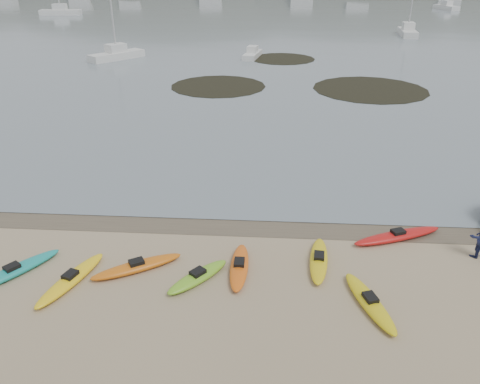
{
  "coord_description": "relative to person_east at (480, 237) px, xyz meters",
  "views": [
    {
      "loc": [
        1.28,
        -18.92,
        10.85
      ],
      "look_at": [
        0.0,
        0.0,
        1.5
      ],
      "focal_mm": 35.0,
      "sensor_mm": 36.0,
      "label": 1
    }
  ],
  "objects": [
    {
      "name": "ground",
      "position": [
        -9.85,
        2.23,
        -0.92
      ],
      "size": [
        600.0,
        600.0,
        0.0
      ],
      "primitive_type": "plane",
      "color": "tan",
      "rests_on": "ground"
    },
    {
      "name": "wet_sand",
      "position": [
        -9.85,
        1.93,
        -0.91
      ],
      "size": [
        60.0,
        60.0,
        0.0
      ],
      "primitive_type": "plane",
      "color": "brown",
      "rests_on": "ground"
    },
    {
      "name": "kayaks",
      "position": [
        -10.19,
        -1.79,
        -0.75
      ],
      "size": [
        23.09,
        7.47,
        0.34
      ],
      "color": "orange",
      "rests_on": "ground"
    },
    {
      "name": "person_east",
      "position": [
        0.0,
        0.0,
        0.0
      ],
      "size": [
        1.03,
        0.88,
        1.83
      ],
      "primitive_type": "imported",
      "rotation": [
        0.0,
        0.0,
        3.38
      ],
      "color": "#1B224F",
      "rests_on": "ground"
    },
    {
      "name": "kelp_mats",
      "position": [
        -5.85,
        31.7,
        -0.89
      ],
      "size": [
        24.41,
        24.34,
        0.04
      ],
      "color": "black",
      "rests_on": "water"
    },
    {
      "name": "moored_boats",
      "position": [
        -11.72,
        80.43,
        -0.35
      ],
      "size": [
        98.58,
        79.3,
        1.26
      ],
      "color": "silver",
      "rests_on": "ground"
    },
    {
      "name": "far_hills",
      "position": [
        29.53,
        196.2,
        -16.84
      ],
      "size": [
        550.0,
        135.0,
        80.0
      ],
      "color": "#384235",
      "rests_on": "ground"
    }
  ]
}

